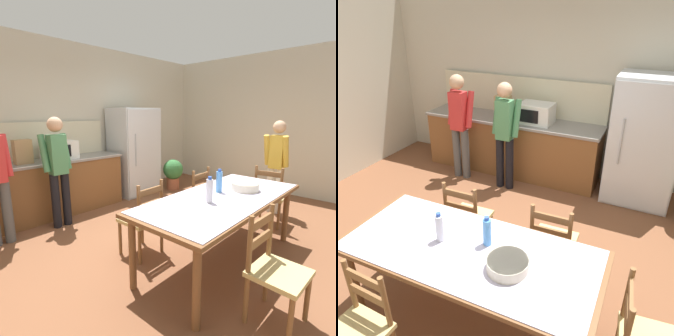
{
  "view_description": "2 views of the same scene",
  "coord_description": "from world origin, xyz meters",
  "views": [
    {
      "loc": [
        -2.38,
        -1.99,
        1.65
      ],
      "look_at": [
        -0.19,
        0.03,
        1.03
      ],
      "focal_mm": 28.0,
      "sensor_mm": 36.0,
      "label": 1
    },
    {
      "loc": [
        1.21,
        -2.32,
        2.54
      ],
      "look_at": [
        0.02,
        0.15,
        1.17
      ],
      "focal_mm": 35.0,
      "sensor_mm": 36.0,
      "label": 2
    }
  ],
  "objects": [
    {
      "name": "bottle_off_centre",
      "position": [
        0.14,
        -0.46,
        0.89
      ],
      "size": [
        0.07,
        0.07,
        0.27
      ],
      "color": "#4C8ED6",
      "rests_on": "dining_table"
    },
    {
      "name": "chair_side_far_right",
      "position": [
        0.51,
        0.19,
        0.44
      ],
      "size": [
        0.43,
        0.41,
        0.91
      ],
      "rotation": [
        0.0,
        0.0,
        3.17
      ],
      "color": "brown",
      "rests_on": "ground"
    },
    {
      "name": "counter_splashback",
      "position": [
        -0.88,
        2.54,
        1.22
      ],
      "size": [
        2.85,
        0.03,
        0.6
      ],
      "primitive_type": "cube",
      "color": "beige",
      "rests_on": "kitchen_counter"
    },
    {
      "name": "person_at_sink",
      "position": [
        -1.52,
        1.71,
        0.93
      ],
      "size": [
        0.41,
        0.29,
        1.65
      ],
      "rotation": [
        0.0,
        0.0,
        1.57
      ],
      "color": "#4C4C4C",
      "rests_on": "ground"
    },
    {
      "name": "microwave",
      "position": [
        -0.46,
        2.21,
        1.07
      ],
      "size": [
        0.5,
        0.39,
        0.3
      ],
      "color": "white",
      "rests_on": "kitchen_counter"
    },
    {
      "name": "kitchen_counter",
      "position": [
        -0.88,
        2.23,
        0.46
      ],
      "size": [
        2.89,
        0.66,
        0.92
      ],
      "color": "brown",
      "rests_on": "ground"
    },
    {
      "name": "serving_bowl",
      "position": [
        0.41,
        -0.64,
        0.82
      ],
      "size": [
        0.32,
        0.32,
        0.09
      ],
      "color": "beige",
      "rests_on": "dining_table"
    },
    {
      "name": "ground_plane",
      "position": [
        0.0,
        0.0,
        0.0
      ],
      "size": [
        8.32,
        8.32,
        0.0
      ],
      "primitive_type": "plane",
      "color": "brown"
    },
    {
      "name": "person_at_counter",
      "position": [
        -0.74,
        1.69,
        0.91
      ],
      "size": [
        0.4,
        0.28,
        1.61
      ],
      "rotation": [
        0.0,
        0.0,
        1.57
      ],
      "color": "black",
      "rests_on": "ground"
    },
    {
      "name": "bottle_near_centre",
      "position": [
        -0.24,
        -0.58,
        0.89
      ],
      "size": [
        0.07,
        0.07,
        0.27
      ],
      "color": "silver",
      "rests_on": "dining_table"
    },
    {
      "name": "refrigerator",
      "position": [
        1.11,
        2.19,
        0.88
      ],
      "size": [
        0.9,
        0.73,
        1.77
      ],
      "color": "silver",
      "rests_on": "ground"
    },
    {
      "name": "chair_side_far_left",
      "position": [
        -0.46,
        0.18,
        0.44
      ],
      "size": [
        0.43,
        0.41,
        0.91
      ],
      "rotation": [
        0.0,
        0.0,
        3.17
      ],
      "color": "brown",
      "rests_on": "ground"
    },
    {
      "name": "paper_bag",
      "position": [
        -1.02,
        2.2,
        1.1
      ],
      "size": [
        0.24,
        0.16,
        0.36
      ],
      "primitive_type": "cube",
      "color": "tan",
      "rests_on": "kitchen_counter"
    },
    {
      "name": "wall_back",
      "position": [
        0.0,
        2.66,
        1.45
      ],
      "size": [
        6.52,
        0.12,
        2.9
      ],
      "primitive_type": "cube",
      "color": "beige",
      "rests_on": "ground"
    },
    {
      "name": "dining_table",
      "position": [
        0.03,
        -0.58,
        0.7
      ],
      "size": [
        2.18,
        0.97,
        0.77
      ],
      "rotation": [
        0.0,
        0.0,
        0.01
      ],
      "color": "brown",
      "rests_on": "ground"
    },
    {
      "name": "chair_side_near_left",
      "position": [
        -0.44,
        -1.35,
        0.44
      ],
      "size": [
        0.43,
        0.41,
        0.91
      ],
      "rotation": [
        0.0,
        0.0,
        -0.03
      ],
      "color": "brown",
      "rests_on": "ground"
    }
  ]
}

